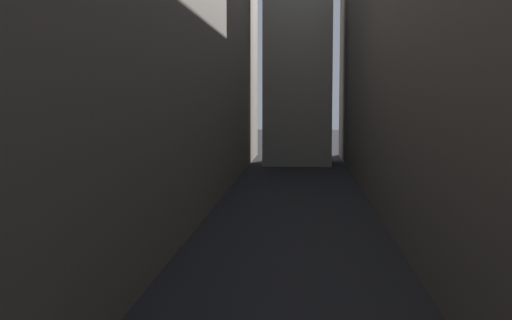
# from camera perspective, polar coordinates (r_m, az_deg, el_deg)

# --- Properties ---
(ground_plane) EXTENTS (264.00, 264.00, 0.00)m
(ground_plane) POSITION_cam_1_polar(r_m,az_deg,el_deg) (35.09, 2.92, -7.10)
(ground_plane) COLOR #232326
(building_block_left) EXTENTS (10.38, 108.00, 23.29)m
(building_block_left) POSITION_cam_1_polar(r_m,az_deg,el_deg) (38.24, -13.49, 11.33)
(building_block_left) COLOR gray
(building_block_left) RESTS_ON ground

